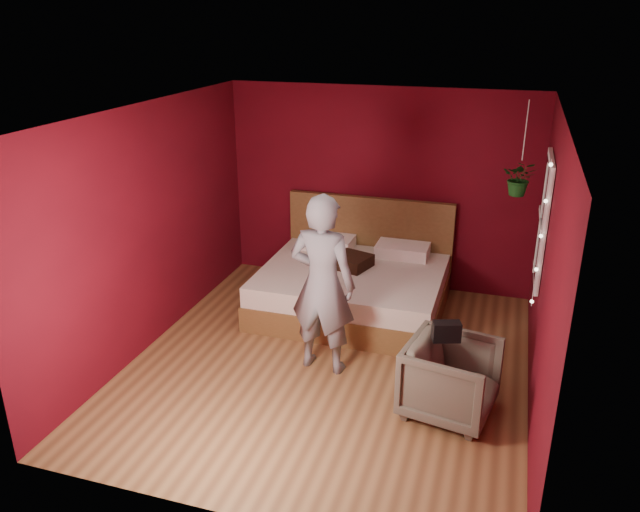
{
  "coord_description": "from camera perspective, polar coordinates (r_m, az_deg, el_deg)",
  "views": [
    {
      "loc": [
        1.61,
        -5.45,
        3.46
      ],
      "look_at": [
        -0.22,
        0.4,
        1.03
      ],
      "focal_mm": 35.0,
      "sensor_mm": 36.0,
      "label": 1
    }
  ],
  "objects": [
    {
      "name": "fairy_lights",
      "position": [
        6.15,
        19.55,
        1.74
      ],
      "size": [
        0.04,
        0.04,
        1.45
      ],
      "color": "silver",
      "rests_on": "room_walls"
    },
    {
      "name": "armchair",
      "position": [
        5.85,
        11.86,
        -10.93
      ],
      "size": [
        0.91,
        0.89,
        0.71
      ],
      "primitive_type": "imported",
      "rotation": [
        0.0,
        0.0,
        1.39
      ],
      "color": "#615B4C",
      "rests_on": "ground"
    },
    {
      "name": "room_walls",
      "position": [
        5.95,
        0.9,
        4.19
      ],
      "size": [
        4.04,
        4.54,
        2.62
      ],
      "color": "#5C0914",
      "rests_on": "ground"
    },
    {
      "name": "hanging_plant",
      "position": [
        7.09,
        17.81,
        6.81
      ],
      "size": [
        0.37,
        0.33,
        1.02
      ],
      "color": "silver",
      "rests_on": "room_walls"
    },
    {
      "name": "throw_pillow",
      "position": [
        7.56,
        2.92,
        -0.5
      ],
      "size": [
        0.51,
        0.51,
        0.15
      ],
      "primitive_type": "cube",
      "rotation": [
        0.0,
        0.0,
        -0.3
      ],
      "color": "black",
      "rests_on": "bed"
    },
    {
      "name": "person",
      "position": [
        6.16,
        0.22,
        -2.62
      ],
      "size": [
        0.72,
        0.5,
        1.86
      ],
      "primitive_type": "imported",
      "rotation": [
        0.0,
        0.0,
        3.05
      ],
      "color": "slate",
      "rests_on": "ground"
    },
    {
      "name": "window",
      "position": [
        6.65,
        19.7,
        3.17
      ],
      "size": [
        0.05,
        0.97,
        1.27
      ],
      "color": "white",
      "rests_on": "room_walls"
    },
    {
      "name": "handbag",
      "position": [
        5.68,
        11.48,
        -6.77
      ],
      "size": [
        0.27,
        0.2,
        0.18
      ],
      "primitive_type": "cube",
      "rotation": [
        0.0,
        0.0,
        0.32
      ],
      "color": "black",
      "rests_on": "armchair"
    },
    {
      "name": "bed",
      "position": [
        7.7,
        3.14,
        -2.56
      ],
      "size": [
        2.19,
        1.86,
        1.2
      ],
      "color": "brown",
      "rests_on": "ground"
    },
    {
      "name": "floor",
      "position": [
        6.65,
        0.82,
        -9.76
      ],
      "size": [
        4.5,
        4.5,
        0.0
      ],
      "primitive_type": "plane",
      "color": "olive",
      "rests_on": "ground"
    }
  ]
}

